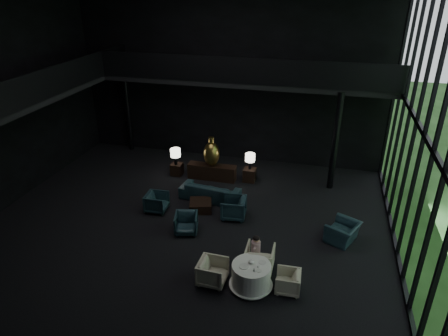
% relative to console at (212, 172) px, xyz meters
% --- Properties ---
extents(floor, '(14.00, 12.00, 0.02)m').
position_rel_console_xyz_m(floor, '(0.13, -3.51, -0.33)').
color(floor, black).
rests_on(floor, ground).
extents(wall_back, '(14.00, 0.04, 8.00)m').
position_rel_console_xyz_m(wall_back, '(0.13, 2.49, 3.67)').
color(wall_back, black).
rests_on(wall_back, ground).
extents(wall_front, '(14.00, 0.04, 8.00)m').
position_rel_console_xyz_m(wall_front, '(0.13, -9.51, 3.67)').
color(wall_front, black).
rests_on(wall_front, ground).
extents(curtain_wall, '(0.20, 12.00, 8.00)m').
position_rel_console_xyz_m(curtain_wall, '(7.08, -3.51, 3.67)').
color(curtain_wall, black).
rests_on(curtain_wall, ground).
extents(mezzanine_left, '(2.00, 12.00, 0.25)m').
position_rel_console_xyz_m(mezzanine_left, '(-5.87, -3.51, 3.67)').
color(mezzanine_left, black).
rests_on(mezzanine_left, wall_left).
extents(mezzanine_back, '(12.00, 2.00, 0.25)m').
position_rel_console_xyz_m(mezzanine_back, '(1.13, 1.49, 3.67)').
color(mezzanine_back, black).
rests_on(mezzanine_back, wall_back).
extents(railing_left, '(0.06, 12.00, 1.00)m').
position_rel_console_xyz_m(railing_left, '(-4.87, -3.51, 4.27)').
color(railing_left, black).
rests_on(railing_left, mezzanine_left).
extents(railing_back, '(12.00, 0.06, 1.00)m').
position_rel_console_xyz_m(railing_back, '(1.13, 0.49, 4.27)').
color(railing_back, black).
rests_on(railing_back, mezzanine_back).
extents(column_nw, '(0.24, 0.24, 4.00)m').
position_rel_console_xyz_m(column_nw, '(-4.87, 2.19, 1.67)').
color(column_nw, black).
rests_on(column_nw, floor).
extents(column_ne, '(0.24, 0.24, 4.00)m').
position_rel_console_xyz_m(column_ne, '(4.93, 0.49, 1.67)').
color(column_ne, black).
rests_on(column_ne, floor).
extents(console, '(2.07, 0.47, 0.66)m').
position_rel_console_xyz_m(console, '(0.00, 0.00, 0.00)').
color(console, black).
rests_on(console, floor).
extents(bronze_urn, '(0.67, 0.67, 1.26)m').
position_rel_console_xyz_m(bronze_urn, '(-0.00, -0.02, 0.87)').
color(bronze_urn, '#9B632F').
rests_on(bronze_urn, console).
extents(side_table_left, '(0.48, 0.48, 0.52)m').
position_rel_console_xyz_m(side_table_left, '(-1.60, 0.01, -0.07)').
color(side_table_left, black).
rests_on(side_table_left, floor).
extents(table_lamp_left, '(0.44, 0.44, 0.73)m').
position_rel_console_xyz_m(table_lamp_left, '(-1.60, -0.06, 0.72)').
color(table_lamp_left, black).
rests_on(table_lamp_left, side_table_left).
extents(side_table_right, '(0.51, 0.51, 0.56)m').
position_rel_console_xyz_m(side_table_right, '(1.60, 0.23, -0.05)').
color(side_table_right, black).
rests_on(side_table_right, floor).
extents(table_lamp_right, '(0.41, 0.41, 0.69)m').
position_rel_console_xyz_m(table_lamp_right, '(1.60, 0.24, 0.73)').
color(table_lamp_right, black).
rests_on(table_lamp_right, side_table_right).
extents(sofa, '(2.65, 1.03, 1.01)m').
position_rel_console_xyz_m(sofa, '(0.41, -1.67, 0.18)').
color(sofa, '#11303D').
rests_on(sofa, floor).
extents(lounge_armchair_west, '(0.74, 0.79, 0.78)m').
position_rel_console_xyz_m(lounge_armchair_west, '(-1.25, -3.01, 0.06)').
color(lounge_armchair_west, black).
rests_on(lounge_armchair_west, floor).
extents(lounge_armchair_east, '(0.96, 1.01, 0.96)m').
position_rel_console_xyz_m(lounge_armchair_east, '(1.60, -2.73, 0.15)').
color(lounge_armchair_east, '#10272E').
rests_on(lounge_armchair_east, floor).
extents(lounge_armchair_south, '(0.88, 0.85, 0.76)m').
position_rel_console_xyz_m(lounge_armchair_south, '(0.27, -4.05, 0.05)').
color(lounge_armchair_south, black).
rests_on(lounge_armchair_south, floor).
extents(window_armchair, '(1.00, 1.17, 0.86)m').
position_rel_console_xyz_m(window_armchair, '(5.39, -3.22, 0.10)').
color(window_armchair, black).
rests_on(window_armchair, floor).
extents(coffee_table, '(1.00, 1.00, 0.36)m').
position_rel_console_xyz_m(coffee_table, '(0.30, -2.55, -0.15)').
color(coffee_table, black).
rests_on(coffee_table, floor).
extents(dining_table, '(1.23, 1.23, 0.75)m').
position_rel_console_xyz_m(dining_table, '(2.91, -6.11, -0.00)').
color(dining_table, white).
rests_on(dining_table, floor).
extents(dining_chair_north, '(0.90, 0.85, 0.92)m').
position_rel_console_xyz_m(dining_chair_north, '(3.00, -5.29, 0.13)').
color(dining_chair_north, '#BAB8B2').
rests_on(dining_chair_north, floor).
extents(dining_chair_east, '(0.57, 0.61, 0.60)m').
position_rel_console_xyz_m(dining_chair_east, '(3.92, -6.01, -0.03)').
color(dining_chair_east, '#A8A7A3').
rests_on(dining_chair_east, floor).
extents(dining_chair_west, '(0.76, 0.81, 0.81)m').
position_rel_console_xyz_m(dining_chair_west, '(1.82, -6.21, 0.07)').
color(dining_chair_west, '#A7A391').
rests_on(dining_chair_west, floor).
extents(child, '(0.28, 0.28, 0.59)m').
position_rel_console_xyz_m(child, '(2.85, -5.16, 0.41)').
color(child, '#D8A6C5').
rests_on(child, dining_chair_north).
extents(plate_a, '(0.28, 0.28, 0.02)m').
position_rel_console_xyz_m(plate_a, '(2.72, -6.22, 0.43)').
color(plate_a, white).
rests_on(plate_a, dining_table).
extents(plate_b, '(0.24, 0.24, 0.01)m').
position_rel_console_xyz_m(plate_b, '(3.18, -5.93, 0.43)').
color(plate_b, white).
rests_on(plate_b, dining_table).
extents(saucer, '(0.15, 0.15, 0.01)m').
position_rel_console_xyz_m(saucer, '(3.15, -6.29, 0.43)').
color(saucer, white).
rests_on(saucer, dining_table).
extents(coffee_cup, '(0.09, 0.09, 0.05)m').
position_rel_console_xyz_m(coffee_cup, '(3.10, -6.15, 0.46)').
color(coffee_cup, white).
rests_on(coffee_cup, saucer).
extents(cereal_bowl, '(0.16, 0.16, 0.08)m').
position_rel_console_xyz_m(cereal_bowl, '(2.89, -6.03, 0.46)').
color(cereal_bowl, white).
rests_on(cereal_bowl, dining_table).
extents(cream_pot, '(0.07, 0.07, 0.07)m').
position_rel_console_xyz_m(cream_pot, '(3.02, -6.34, 0.45)').
color(cream_pot, '#99999E').
rests_on(cream_pot, dining_table).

